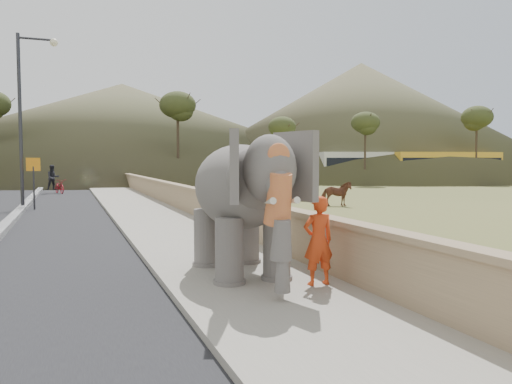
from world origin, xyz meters
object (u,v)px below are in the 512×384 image
elephant_and_man (241,206)px  motorcyclist (57,182)px  lamppost (27,103)px  cow (336,194)px

elephant_and_man → motorcyclist: (-3.79, 27.91, -0.65)m
motorcyclist → lamppost: bearing=-94.5°
lamppost → cow: size_ratio=5.41×
elephant_and_man → motorcyclist: 28.17m
lamppost → motorcyclist: (0.92, 11.70, -4.10)m
elephant_and_man → lamppost: bearing=106.2°
elephant_and_man → motorcyclist: elephant_and_man is taller
cow → motorcyclist: motorcyclist is taller
lamppost → elephant_and_man: 17.23m
lamppost → motorcyclist: lamppost is taller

